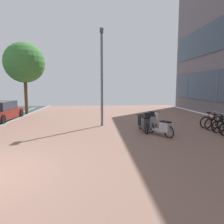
{
  "coord_description": "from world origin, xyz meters",
  "views": [
    {
      "loc": [
        3.11,
        -5.4,
        2.27
      ],
      "look_at": [
        3.72,
        2.75,
        1.28
      ],
      "focal_mm": 33.52,
      "sensor_mm": 36.0,
      "label": 1
    }
  ],
  "objects": [
    {
      "name": "bicycle_rack_06",
      "position": [
        9.39,
        5.46,
        0.34
      ],
      "size": [
        1.31,
        0.48,
        0.96
      ],
      "color": "black",
      "rests_on": "ground"
    },
    {
      "name": "street_tree",
      "position": [
        -2.66,
        12.29,
        4.19
      ],
      "size": [
        3.24,
        3.24,
        5.83
      ],
      "color": "brown",
      "rests_on": "ground"
    },
    {
      "name": "scooter_near",
      "position": [
        6.21,
        5.74,
        0.45
      ],
      "size": [
        1.01,
        1.69,
        1.0
      ],
      "color": "black",
      "rests_on": "ground"
    },
    {
      "name": "lamp_post",
      "position": [
        3.43,
        6.71,
        3.06
      ],
      "size": [
        0.2,
        0.52,
        5.48
      ],
      "color": "slate",
      "rests_on": "ground"
    },
    {
      "name": "bicycle_rack_05",
      "position": [
        9.36,
        4.84,
        0.33
      ],
      "size": [
        1.28,
        0.47,
        0.94
      ],
      "color": "black",
      "rests_on": "ground"
    },
    {
      "name": "scooter_far",
      "position": [
        6.11,
        3.93,
        0.4
      ],
      "size": [
        0.94,
        1.64,
        0.87
      ],
      "color": "black",
      "rests_on": "ground"
    },
    {
      "name": "ground",
      "position": [
        1.43,
        0.0,
        -0.02
      ],
      "size": [
        21.0,
        40.0,
        0.13
      ],
      "color": "#313639"
    },
    {
      "name": "scooter_mid",
      "position": [
        5.5,
        4.76,
        0.48
      ],
      "size": [
        0.52,
        1.79,
        1.07
      ],
      "color": "black",
      "rests_on": "ground"
    }
  ]
}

